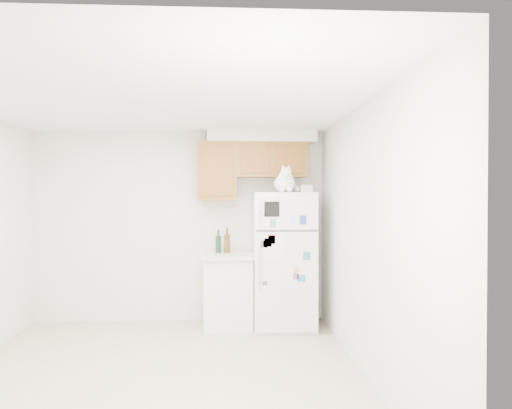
{
  "coord_description": "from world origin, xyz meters",
  "views": [
    {
      "loc": [
        0.69,
        -4.1,
        1.63
      ],
      "look_at": [
        0.99,
        1.55,
        1.55
      ],
      "focal_mm": 32.0,
      "sensor_mm": 36.0,
      "label": 1
    }
  ],
  "objects": [
    {
      "name": "bottle_amber",
      "position": [
        0.62,
        1.8,
        1.08
      ],
      "size": [
        0.08,
        0.08,
        0.33
      ],
      "primitive_type": null,
      "color": "#593814",
      "rests_on": "base_counter"
    },
    {
      "name": "storage_box_front",
      "position": [
        1.61,
        1.56,
        1.74
      ],
      "size": [
        0.15,
        0.11,
        0.09
      ],
      "primitive_type": "cube",
      "rotation": [
        0.0,
        0.0,
        0.01
      ],
      "color": "white",
      "rests_on": "refrigerator"
    },
    {
      "name": "refrigerator",
      "position": [
        1.34,
        1.61,
        0.85
      ],
      "size": [
        0.76,
        0.78,
        1.7
      ],
      "color": "silver",
      "rests_on": "ground_plane"
    },
    {
      "name": "bottle_green",
      "position": [
        0.51,
        1.84,
        1.07
      ],
      "size": [
        0.07,
        0.07,
        0.3
      ],
      "primitive_type": null,
      "color": "#19381E",
      "rests_on": "base_counter"
    },
    {
      "name": "room_shell",
      "position": [
        0.12,
        0.24,
        1.67
      ],
      "size": [
        3.84,
        4.04,
        2.52
      ],
      "color": "silver",
      "rests_on": "ground_plane"
    },
    {
      "name": "storage_box_back",
      "position": [
        1.42,
        1.74,
        1.75
      ],
      "size": [
        0.19,
        0.15,
        0.1
      ],
      "primitive_type": "cube",
      "rotation": [
        0.0,
        0.0,
        -0.11
      ],
      "color": "white",
      "rests_on": "refrigerator"
    },
    {
      "name": "ground_plane",
      "position": [
        0.0,
        0.0,
        -0.01
      ],
      "size": [
        3.8,
        4.0,
        0.01
      ],
      "primitive_type": "cube",
      "color": "tan"
    },
    {
      "name": "cat",
      "position": [
        1.34,
        1.44,
        1.82
      ],
      "size": [
        0.32,
        0.47,
        0.33
      ],
      "color": "white",
      "rests_on": "refrigerator"
    },
    {
      "name": "base_counter",
      "position": [
        0.65,
        1.68,
        0.46
      ],
      "size": [
        0.64,
        0.64,
        0.92
      ],
      "color": "white",
      "rests_on": "ground_plane"
    }
  ]
}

